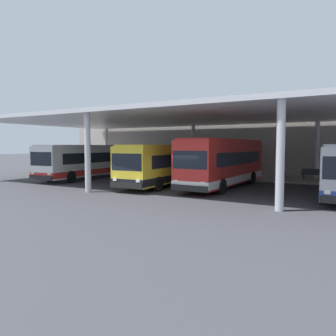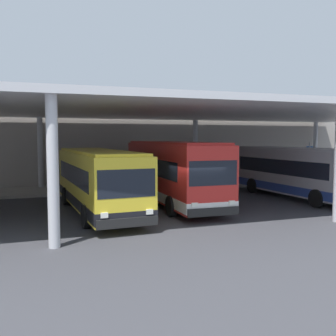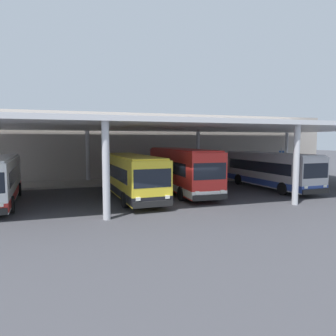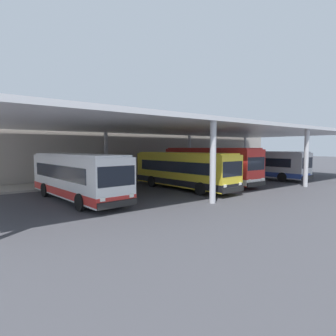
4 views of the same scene
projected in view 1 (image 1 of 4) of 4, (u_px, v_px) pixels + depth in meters
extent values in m
plane|color=#3D3D42|center=(187.00, 194.00, 20.61)|extent=(200.00, 200.00, 0.00)
cube|color=#A39E93|center=(243.00, 177.00, 30.72)|extent=(42.00, 4.50, 0.18)
cube|color=#ADA399|center=(253.00, 140.00, 33.27)|extent=(48.00, 1.60, 7.28)
cube|color=silver|center=(220.00, 116.00, 24.97)|extent=(40.00, 17.00, 0.30)
cylinder|color=silver|center=(107.00, 149.00, 41.38)|extent=(0.40, 0.40, 5.25)
cylinder|color=silver|center=(88.00, 153.00, 21.39)|extent=(0.40, 0.40, 5.25)
cylinder|color=silver|center=(193.00, 150.00, 35.16)|extent=(0.40, 0.40, 5.25)
cylinder|color=silver|center=(280.00, 156.00, 15.17)|extent=(0.40, 0.40, 5.25)
cylinder|color=silver|center=(317.00, 151.00, 28.95)|extent=(0.40, 0.40, 5.25)
cube|color=white|center=(85.00, 161.00, 30.24)|extent=(3.27, 10.56, 2.70)
cube|color=red|center=(85.00, 171.00, 30.31)|extent=(3.29, 10.58, 0.50)
cube|color=black|center=(86.00, 157.00, 30.35)|extent=(3.17, 8.69, 0.90)
cube|color=black|center=(41.00, 159.00, 25.60)|extent=(2.30, 0.29, 1.10)
cube|color=black|center=(41.00, 178.00, 25.62)|extent=(2.46, 0.34, 0.36)
cube|color=white|center=(84.00, 146.00, 30.14)|extent=(3.04, 10.13, 0.12)
cube|color=yellow|center=(41.00, 149.00, 25.56)|extent=(1.75, 0.25, 0.28)
cube|color=white|center=(33.00, 173.00, 26.00)|extent=(0.29, 0.10, 0.20)
cube|color=white|center=(49.00, 174.00, 25.21)|extent=(0.29, 0.10, 0.20)
cylinder|color=black|center=(49.00, 176.00, 27.97)|extent=(0.35, 1.02, 1.00)
cylinder|color=black|center=(71.00, 177.00, 26.89)|extent=(0.35, 1.02, 1.00)
cylinder|color=black|center=(94.00, 171.00, 33.42)|extent=(0.35, 1.02, 1.00)
cylinder|color=black|center=(114.00, 172.00, 32.35)|extent=(0.35, 1.02, 1.00)
cube|color=yellow|center=(165.00, 164.00, 25.20)|extent=(3.01, 10.51, 2.70)
cube|color=black|center=(165.00, 176.00, 25.27)|extent=(3.03, 10.53, 0.50)
cube|color=black|center=(165.00, 160.00, 25.31)|extent=(2.96, 8.64, 0.90)
cube|color=black|center=(127.00, 162.00, 20.62)|extent=(2.30, 0.23, 1.10)
cube|color=black|center=(126.00, 186.00, 20.64)|extent=(2.45, 0.28, 0.36)
cube|color=yellow|center=(165.00, 146.00, 25.10)|extent=(2.79, 10.09, 0.12)
cube|color=yellow|center=(127.00, 149.00, 20.59)|extent=(1.75, 0.21, 0.28)
cube|color=white|center=(115.00, 179.00, 21.04)|extent=(0.28, 0.09, 0.20)
cube|color=white|center=(138.00, 181.00, 20.21)|extent=(0.28, 0.09, 0.20)
cylinder|color=black|center=(128.00, 182.00, 23.00)|extent=(0.33, 1.01, 1.00)
cylinder|color=black|center=(158.00, 184.00, 21.87)|extent=(0.33, 1.01, 1.00)
cylinder|color=black|center=(168.00, 175.00, 28.38)|extent=(0.33, 1.01, 1.00)
cylinder|color=black|center=(193.00, 176.00, 27.25)|extent=(0.33, 1.01, 1.00)
cube|color=red|center=(224.00, 162.00, 24.03)|extent=(2.71, 11.24, 3.10)
cube|color=white|center=(224.00, 178.00, 24.11)|extent=(2.73, 11.26, 0.50)
cube|color=black|center=(225.00, 158.00, 24.14)|extent=(2.71, 9.23, 0.90)
cube|color=black|center=(190.00, 160.00, 19.28)|extent=(2.30, 0.16, 1.10)
cube|color=black|center=(189.00, 188.00, 19.32)|extent=(2.45, 0.21, 0.36)
cube|color=red|center=(224.00, 140.00, 23.92)|extent=(2.50, 10.79, 0.12)
cube|color=yellow|center=(190.00, 143.00, 19.23)|extent=(1.75, 0.15, 0.28)
cube|color=white|center=(176.00, 182.00, 19.77)|extent=(0.28, 0.09, 0.20)
cube|color=white|center=(203.00, 183.00, 18.84)|extent=(0.28, 0.09, 0.20)
cylinder|color=black|center=(188.00, 184.00, 21.81)|extent=(0.30, 1.01, 1.00)
cylinder|color=black|center=(222.00, 186.00, 20.53)|extent=(0.30, 1.01, 1.00)
cylinder|color=black|center=(224.00, 176.00, 27.39)|extent=(0.30, 1.01, 1.00)
cylinder|color=black|center=(252.00, 178.00, 26.11)|extent=(0.30, 1.01, 1.00)
cube|color=white|center=(327.00, 192.00, 15.31)|extent=(0.28, 0.09, 0.20)
cylinder|color=black|center=(322.00, 194.00, 17.25)|extent=(0.32, 1.01, 1.00)
cylinder|color=black|center=(326.00, 183.00, 22.60)|extent=(0.32, 1.01, 1.00)
cube|color=#383D47|center=(312.00, 174.00, 27.64)|extent=(1.80, 0.44, 0.08)
cube|color=#383D47|center=(313.00, 171.00, 27.79)|extent=(1.80, 0.06, 0.44)
cube|color=#2D2D33|center=(303.00, 177.00, 28.00)|extent=(0.10, 0.36, 0.45)
cube|color=#2D2D33|center=(321.00, 177.00, 27.30)|extent=(0.10, 0.36, 0.45)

